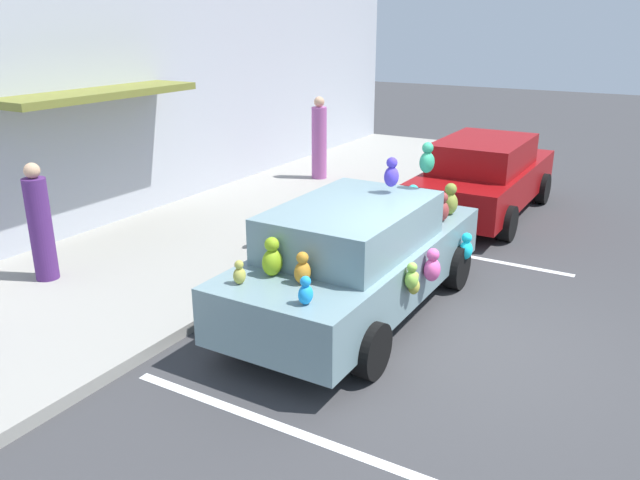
# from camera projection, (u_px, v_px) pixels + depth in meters

# --- Properties ---
(ground_plane) EXTENTS (60.00, 60.00, 0.00)m
(ground_plane) POSITION_uv_depth(u_px,v_px,m) (462.00, 344.00, 7.66)
(ground_plane) COLOR #38383A
(sidewalk) EXTENTS (24.00, 4.00, 0.15)m
(sidewalk) POSITION_uv_depth(u_px,v_px,m) (156.00, 262.00, 10.02)
(sidewalk) COLOR gray
(sidewalk) RESTS_ON ground
(storefront_building) EXTENTS (24.00, 1.25, 6.40)m
(storefront_building) POSITION_uv_depth(u_px,v_px,m) (40.00, 54.00, 10.02)
(storefront_building) COLOR #B2B7C1
(storefront_building) RESTS_ON ground
(parking_stripe_front) EXTENTS (0.12, 3.60, 0.01)m
(parking_stripe_front) POSITION_uv_depth(u_px,v_px,m) (461.00, 255.00, 10.53)
(parking_stripe_front) COLOR silver
(parking_stripe_front) RESTS_ON ground
(parking_stripe_rear) EXTENTS (0.12, 3.60, 0.01)m
(parking_stripe_rear) POSITION_uv_depth(u_px,v_px,m) (278.00, 426.00, 6.11)
(parking_stripe_rear) COLOR silver
(parking_stripe_rear) RESTS_ON ground
(plush_covered_car) EXTENTS (4.54, 2.05, 2.17)m
(plush_covered_car) POSITION_uv_depth(u_px,v_px,m) (359.00, 256.00, 8.23)
(plush_covered_car) COLOR gray
(plush_covered_car) RESTS_ON ground
(parked_sedan_behind) EXTENTS (4.50, 1.93, 1.54)m
(parked_sedan_behind) POSITION_uv_depth(u_px,v_px,m) (484.00, 176.00, 12.45)
(parked_sedan_behind) COLOR maroon
(parked_sedan_behind) RESTS_ON ground
(teddy_bear_on_sidewalk) EXTENTS (0.31, 0.26, 0.58)m
(teddy_bear_on_sidewalk) POSITION_uv_depth(u_px,v_px,m) (265.00, 232.00, 10.36)
(teddy_bear_on_sidewalk) COLOR brown
(teddy_bear_on_sidewalk) RESTS_ON sidewalk
(pedestrian_near_shopfront) EXTENTS (0.32, 0.32, 1.71)m
(pedestrian_near_shopfront) POSITION_uv_depth(u_px,v_px,m) (40.00, 226.00, 8.95)
(pedestrian_near_shopfront) COLOR #4C2569
(pedestrian_near_shopfront) RESTS_ON sidewalk
(pedestrian_by_lamp) EXTENTS (0.35, 0.35, 1.89)m
(pedestrian_by_lamp) POSITION_uv_depth(u_px,v_px,m) (319.00, 141.00, 14.71)
(pedestrian_by_lamp) COLOR #A25397
(pedestrian_by_lamp) RESTS_ON sidewalk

